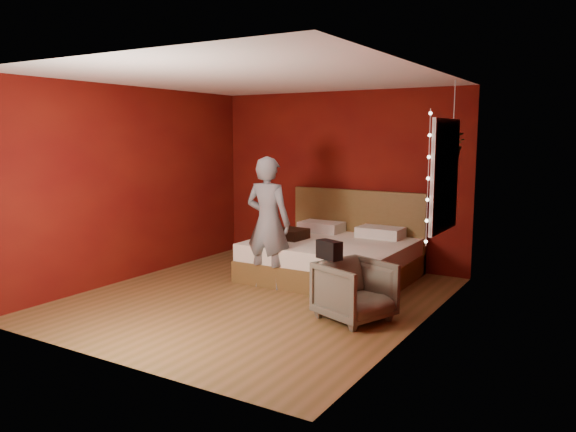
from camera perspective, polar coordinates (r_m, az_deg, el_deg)
name	(u,v)px	position (r m, az deg, el deg)	size (l,w,h in m)	color
floor	(257,298)	(6.86, -3.21, -8.31)	(4.50, 4.50, 0.00)	brown
room_walls	(255,159)	(6.58, -3.33, 5.84)	(4.04, 4.54, 2.62)	#64150A
window	(445,176)	(6.58, 15.62, 3.98)	(0.05, 0.97, 1.27)	white
fairy_lights	(428,178)	(6.08, 14.05, 3.72)	(0.04, 0.04, 1.45)	silver
bed	(335,256)	(7.80, 4.75, -4.04)	(2.09, 1.77, 1.15)	brown
person	(268,223)	(7.17, -2.04, -0.68)	(0.62, 0.40, 1.69)	slate
armchair	(355,291)	(6.03, 6.81, -7.57)	(0.68, 0.70, 0.63)	#595446
handbag	(329,250)	(6.03, 4.21, -3.45)	(0.28, 0.14, 0.20)	black
throw_pillow	(291,234)	(7.79, 0.29, -1.83)	(0.39, 0.39, 0.14)	#321A10
hanging_plant	(453,144)	(7.18, 16.39, 7.08)	(0.48, 0.46, 0.96)	silver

